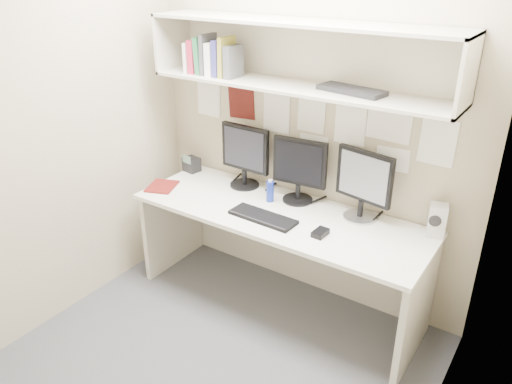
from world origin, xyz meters
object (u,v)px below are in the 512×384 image
Objects in this scene: monitor_right at (364,182)px; monitor_left at (245,154)px; desk at (279,258)px; speaker at (437,220)px; maroon_notebook at (162,186)px; keyboard at (263,217)px; desk_phone at (191,164)px; monitor_center at (299,168)px.

monitor_left is at bearing -168.68° from monitor_right.
speaker reaches higher than desk.
desk is 1.00m from maroon_notebook.
desk_phone is (-0.90, 0.35, 0.05)m from keyboard.
speaker is 0.89× the size of maroon_notebook.
speaker is at bearing 15.15° from desk.
monitor_left is 0.54m from desk_phone.
maroon_notebook is at bearing 178.07° from speaker.
monitor_left is 1.38m from speaker.
desk is at bearing -99.80° from monitor_center.
desk is 0.78m from monitor_left.
monitor_right reaches higher than monitor_center.
monitor_center is (0.01, 0.22, 0.61)m from desk.
desk_phone is at bearing -176.98° from monitor_left.
monitor_center is at bearing 1.86° from monitor_left.
monitor_center is 1.91× the size of maroon_notebook.
monitor_right is 0.49m from speaker.
monitor_right is 2.22× the size of speaker.
desk is 1.05m from desk_phone.
monitor_right is 3.14× the size of desk_phone.
monitor_left is at bearing 139.35° from keyboard.
desk is 4.52× the size of monitor_center.
monitor_left is (-0.43, 0.22, 0.61)m from desk.
desk_phone reaches higher than keyboard.
desk is 0.40m from keyboard.
desk is 4.39× the size of monitor_left.
speaker is (0.93, 0.04, -0.14)m from monitor_center.
speaker reaches higher than maroon_notebook.
monitor_left is 0.45m from monitor_center.
monitor_right is 0.67m from keyboard.
monitor_right reaches higher than keyboard.
desk_phone is (-0.94, 0.21, 0.42)m from desk.
keyboard is at bearing -20.53° from maroon_notebook.
monitor_center is at bearing 86.22° from desk.
keyboard is 0.88m from maroon_notebook.
desk_phone is at bearing 72.51° from maroon_notebook.
monitor_left is 0.66m from maroon_notebook.
monitor_center is at bearing 168.01° from speaker.
monitor_center is 0.98× the size of keyboard.
desk_phone is at bearing -168.26° from monitor_right.
monitor_right reaches higher than speaker.
speaker is at bearing 10.85° from desk_phone.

